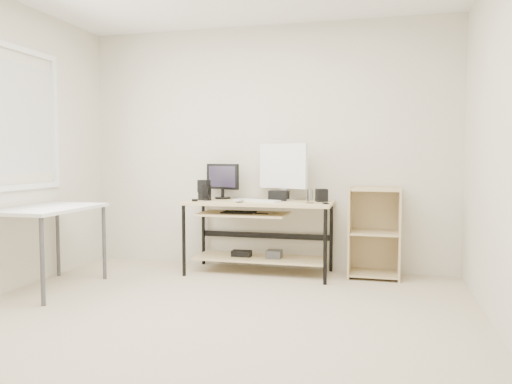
{
  "coord_description": "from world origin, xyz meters",
  "views": [
    {
      "loc": [
        1.21,
        -3.27,
        1.2
      ],
      "look_at": [
        0.06,
        1.3,
        0.87
      ],
      "focal_mm": 35.0,
      "sensor_mm": 36.0,
      "label": 1
    }
  ],
  "objects_px": {
    "shelf_unit": "(374,232)",
    "white_imac": "(283,168)",
    "audio_controller": "(207,193)",
    "black_monitor": "(223,179)",
    "desk": "(257,222)",
    "side_table": "(50,216)"
  },
  "relations": [
    {
      "from": "shelf_unit",
      "to": "white_imac",
      "type": "bearing_deg",
      "value": -179.76
    },
    {
      "from": "desk",
      "to": "shelf_unit",
      "type": "distance_m",
      "value": 1.19
    },
    {
      "from": "audio_controller",
      "to": "side_table",
      "type": "bearing_deg",
      "value": -114.91
    },
    {
      "from": "white_imac",
      "to": "audio_controller",
      "type": "relative_size",
      "value": 3.77
    },
    {
      "from": "shelf_unit",
      "to": "audio_controller",
      "type": "xyz_separation_m",
      "value": [
        -1.69,
        -0.23,
        0.38
      ]
    },
    {
      "from": "audio_controller",
      "to": "desk",
      "type": "bearing_deg",
      "value": 32.23
    },
    {
      "from": "audio_controller",
      "to": "shelf_unit",
      "type": "bearing_deg",
      "value": 32.06
    },
    {
      "from": "black_monitor",
      "to": "desk",
      "type": "bearing_deg",
      "value": -2.33
    },
    {
      "from": "side_table",
      "to": "shelf_unit",
      "type": "relative_size",
      "value": 1.11
    },
    {
      "from": "side_table",
      "to": "white_imac",
      "type": "height_order",
      "value": "white_imac"
    },
    {
      "from": "side_table",
      "to": "black_monitor",
      "type": "distance_m",
      "value": 1.77
    },
    {
      "from": "shelf_unit",
      "to": "audio_controller",
      "type": "bearing_deg",
      "value": -172.16
    },
    {
      "from": "side_table",
      "to": "audio_controller",
      "type": "height_order",
      "value": "audio_controller"
    },
    {
      "from": "side_table",
      "to": "audio_controller",
      "type": "bearing_deg",
      "value": 40.87
    },
    {
      "from": "desk",
      "to": "white_imac",
      "type": "height_order",
      "value": "white_imac"
    },
    {
      "from": "shelf_unit",
      "to": "white_imac",
      "type": "relative_size",
      "value": 1.53
    },
    {
      "from": "side_table",
      "to": "black_monitor",
      "type": "relative_size",
      "value": 2.5
    },
    {
      "from": "white_imac",
      "to": "side_table",
      "type": "bearing_deg",
      "value": -127.69
    },
    {
      "from": "black_monitor",
      "to": "audio_controller",
      "type": "distance_m",
      "value": 0.3
    },
    {
      "from": "black_monitor",
      "to": "white_imac",
      "type": "distance_m",
      "value": 0.68
    },
    {
      "from": "audio_controller",
      "to": "white_imac",
      "type": "bearing_deg",
      "value": 40.99
    },
    {
      "from": "audio_controller",
      "to": "black_monitor",
      "type": "bearing_deg",
      "value": 95.38
    }
  ]
}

